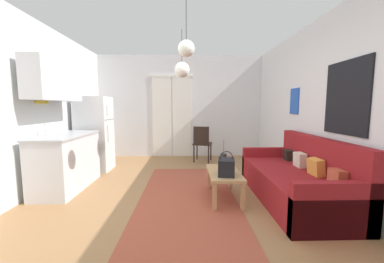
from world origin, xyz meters
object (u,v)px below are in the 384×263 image
object	(u,v)px
couch	(297,181)
coffee_table	(224,175)
refrigerator	(95,134)
accent_chair	(202,142)
handbag	(226,167)
pendant_lamp_near	(186,49)
bamboo_vase	(223,160)
pendant_lamp_far	(182,70)

from	to	relation	value
couch	coffee_table	bearing A→B (deg)	175.62
refrigerator	accent_chair	xyz separation A→B (m)	(2.34, 0.64, -0.28)
handbag	refrigerator	world-z (taller)	refrigerator
refrigerator	couch	bearing A→B (deg)	-25.10
pendant_lamp_near	couch	bearing A→B (deg)	3.57
coffee_table	bamboo_vase	bearing A→B (deg)	82.88
couch	coffee_table	xyz separation A→B (m)	(-1.06, 0.08, 0.06)
pendant_lamp_near	pendant_lamp_far	size ratio (longest dim) A/B	0.85
couch	bamboo_vase	xyz separation A→B (m)	(-1.03, 0.34, 0.23)
couch	coffee_table	world-z (taller)	couch
accent_chair	pendant_lamp_near	world-z (taller)	pendant_lamp_near
bamboo_vase	accent_chair	xyz separation A→B (m)	(-0.20, 1.97, -0.02)
pendant_lamp_near	accent_chair	bearing A→B (deg)	80.94
couch	bamboo_vase	distance (m)	1.11
bamboo_vase	pendant_lamp_far	world-z (taller)	pendant_lamp_far
coffee_table	couch	bearing A→B (deg)	-4.38
bamboo_vase	refrigerator	xyz separation A→B (m)	(-2.54, 1.33, 0.27)
coffee_table	refrigerator	bearing A→B (deg)	147.59
pendant_lamp_near	coffee_table	bearing A→B (deg)	18.27
pendant_lamp_far	refrigerator	bearing A→B (deg)	160.38
couch	pendant_lamp_far	distance (m)	2.62
handbag	bamboo_vase	bearing A→B (deg)	85.80
handbag	accent_chair	xyz separation A→B (m)	(-0.17, 2.40, -0.03)
refrigerator	pendant_lamp_far	size ratio (longest dim) A/B	1.86
bamboo_vase	handbag	world-z (taller)	bamboo_vase
couch	coffee_table	distance (m)	1.07
bamboo_vase	pendant_lamp_near	world-z (taller)	pendant_lamp_near
couch	pendant_lamp_far	world-z (taller)	pendant_lamp_far
handbag	accent_chair	distance (m)	2.41
bamboo_vase	pendant_lamp_near	distance (m)	1.76
handbag	pendant_lamp_near	size ratio (longest dim) A/B	0.47
coffee_table	handbag	bearing A→B (deg)	-89.85
coffee_table	pendant_lamp_far	bearing A→B (deg)	124.35
couch	pendant_lamp_near	distance (m)	2.44
couch	accent_chair	distance (m)	2.63
coffee_table	refrigerator	xyz separation A→B (m)	(-2.50, 1.59, 0.44)
bamboo_vase	pendant_lamp_near	bearing A→B (deg)	-143.02
handbag	pendant_lamp_far	distance (m)	1.96
refrigerator	accent_chair	size ratio (longest dim) A/B	1.77
coffee_table	pendant_lamp_far	xyz separation A→B (m)	(-0.63, 0.92, 1.67)
accent_chair	refrigerator	bearing A→B (deg)	30.96
pendant_lamp_far	coffee_table	bearing A→B (deg)	-55.65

